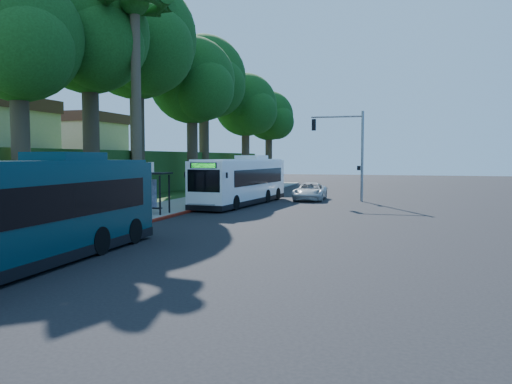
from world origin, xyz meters
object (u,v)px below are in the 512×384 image
(bus_shelter, at_px, (140,185))
(white_bus, at_px, (242,180))
(pickup, at_px, (310,191))
(teal_bus, at_px, (29,210))

(bus_shelter, bearing_deg, white_bus, 64.48)
(pickup, bearing_deg, bus_shelter, -124.12)
(white_bus, relative_size, teal_bus, 1.00)
(white_bus, xyz_separation_m, teal_bus, (-0.22, -21.53, 0.02))
(bus_shelter, distance_m, pickup, 15.26)
(bus_shelter, bearing_deg, pickup, 58.38)
(bus_shelter, xyz_separation_m, white_bus, (3.83, 8.01, -0.06))
(bus_shelter, height_order, pickup, bus_shelter)
(white_bus, distance_m, teal_bus, 21.53)
(bus_shelter, relative_size, pickup, 0.64)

